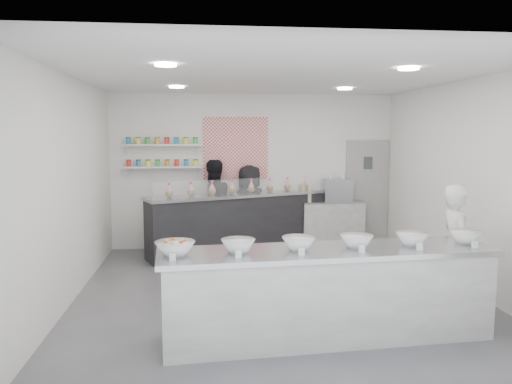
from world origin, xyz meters
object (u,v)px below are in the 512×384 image
at_px(back_bar, 242,223).
at_px(woman_prep, 456,249).
at_px(prep_counter, 327,294).
at_px(staff_left, 212,205).
at_px(staff_right, 250,207).
at_px(espresso_machine, 337,190).
at_px(espresso_ledge, 333,224).

xyz_separation_m(back_bar, woman_prep, (2.38, -3.48, 0.24)).
relative_size(prep_counter, staff_left, 2.09).
height_order(prep_counter, back_bar, back_bar).
bearing_deg(prep_counter, back_bar, 94.61).
xyz_separation_m(back_bar, staff_right, (0.17, 0.25, 0.26)).
distance_m(back_bar, woman_prep, 4.22).
bearing_deg(espresso_machine, staff_right, -179.40).
height_order(prep_counter, woman_prep, woman_prep).
distance_m(prep_counter, espresso_ledge, 4.52).
height_order(espresso_machine, staff_right, staff_right).
distance_m(espresso_ledge, woman_prep, 3.81).
relative_size(back_bar, staff_right, 2.22).
height_order(espresso_ledge, staff_left, staff_left).
distance_m(prep_counter, back_bar, 4.12).
bearing_deg(staff_left, espresso_machine, 157.05).
distance_m(espresso_machine, woman_prep, 3.79).
relative_size(espresso_ledge, espresso_machine, 2.21).
bearing_deg(back_bar, espresso_ledge, -13.02).
bearing_deg(espresso_ledge, espresso_machine, 0.00).
distance_m(back_bar, espresso_ledge, 1.84).
distance_m(prep_counter, espresso_machine, 4.58).
bearing_deg(staff_right, staff_left, -24.64).
xyz_separation_m(prep_counter, woman_prep, (1.78, 0.60, 0.31)).
relative_size(back_bar, staff_left, 2.08).
bearing_deg(staff_right, back_bar, 30.99).
bearing_deg(back_bar, woman_prep, -77.02).
bearing_deg(espresso_machine, staff_left, -179.57).
xyz_separation_m(prep_counter, espresso_ledge, (1.23, 4.35, -0.04)).
xyz_separation_m(espresso_machine, staff_left, (-2.44, -0.02, -0.25)).
height_order(espresso_machine, woman_prep, woman_prep).
bearing_deg(staff_left, woman_prep, 104.70).
relative_size(back_bar, woman_prep, 2.25).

